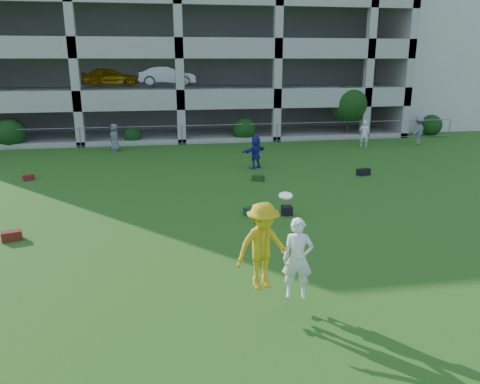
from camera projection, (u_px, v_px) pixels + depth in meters
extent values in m
plane|color=#235114|center=(225.00, 287.00, 10.80)|extent=(100.00, 100.00, 0.00)
cube|color=beige|center=(447.00, 60.00, 39.70)|extent=(16.00, 14.00, 10.00)
imported|color=slate|center=(115.00, 137.00, 26.52)|extent=(0.76, 0.90, 1.57)
imported|color=navy|center=(256.00, 152.00, 22.34)|extent=(1.47, 1.21, 1.58)
imported|color=white|center=(364.00, 134.00, 27.77)|extent=(0.68, 0.58, 1.59)
imported|color=slate|center=(419.00, 131.00, 28.54)|extent=(1.28, 1.16, 1.72)
cube|color=#551D0E|center=(12.00, 236.00, 13.55)|extent=(0.61, 0.45, 0.28)
cube|color=#12341B|center=(252.00, 211.00, 15.77)|extent=(0.61, 0.55, 0.26)
cube|color=black|center=(287.00, 210.00, 15.78)|extent=(0.37, 0.37, 0.30)
cube|color=black|center=(363.00, 172.00, 21.14)|extent=(0.66, 0.44, 0.30)
cube|color=#571C0E|center=(28.00, 178.00, 20.27)|extent=(0.53, 0.46, 0.24)
cube|color=#153413|center=(258.00, 178.00, 20.17)|extent=(0.58, 0.50, 0.25)
imported|color=gold|center=(263.00, 246.00, 9.38)|extent=(1.32, 1.00, 1.82)
imported|color=white|center=(298.00, 259.00, 9.56)|extent=(0.71, 0.56, 1.71)
cylinder|color=white|center=(286.00, 196.00, 9.23)|extent=(0.27, 0.27, 0.09)
cube|color=#9E998C|center=(172.00, 48.00, 40.20)|extent=(30.00, 0.50, 12.00)
cube|color=#9E998C|center=(366.00, 47.00, 36.19)|extent=(0.50, 14.00, 12.00)
cube|color=#9E998C|center=(177.00, 126.00, 35.40)|extent=(30.00, 14.00, 0.30)
cube|color=#9E998C|center=(176.00, 86.00, 34.58)|extent=(30.00, 14.00, 0.30)
cube|color=#9E998C|center=(174.00, 43.00, 33.76)|extent=(30.00, 14.00, 0.30)
cube|color=#9E998C|center=(181.00, 102.00, 28.25)|extent=(30.00, 0.30, 0.90)
cube|color=#9E998C|center=(179.00, 51.00, 27.43)|extent=(30.00, 0.30, 0.90)
cube|color=#9E998C|center=(72.00, 42.00, 26.43)|extent=(0.50, 0.50, 12.00)
cube|color=#9E998C|center=(179.00, 43.00, 27.40)|extent=(0.50, 0.50, 12.00)
cube|color=#9E998C|center=(278.00, 43.00, 28.38)|extent=(0.50, 0.50, 12.00)
cube|color=#9E998C|center=(371.00, 44.00, 29.35)|extent=(0.50, 0.50, 12.00)
cube|color=#605E59|center=(174.00, 46.00, 35.70)|extent=(29.00, 9.00, 11.60)
imported|color=#EFAB0C|center=(111.00, 76.00, 31.74)|extent=(3.96, 1.79, 1.32)
imported|color=silver|center=(168.00, 76.00, 32.36)|extent=(4.08, 1.63, 1.32)
cylinder|color=gray|center=(80.00, 137.00, 27.67)|extent=(0.06, 0.06, 1.20)
cylinder|color=gray|center=(182.00, 135.00, 28.65)|extent=(0.06, 0.06, 1.20)
cylinder|color=gray|center=(277.00, 132.00, 29.62)|extent=(0.06, 0.06, 1.20)
cylinder|color=gray|center=(366.00, 130.00, 30.59)|extent=(0.06, 0.06, 1.20)
cylinder|color=gray|center=(450.00, 128.00, 31.57)|extent=(0.06, 0.06, 1.20)
cylinder|color=gray|center=(182.00, 126.00, 28.49)|extent=(36.00, 0.04, 0.04)
cylinder|color=gray|center=(182.00, 143.00, 28.79)|extent=(36.00, 0.04, 0.04)
sphere|color=#163D11|center=(11.00, 133.00, 27.51)|extent=(1.76, 1.76, 1.76)
sphere|color=#163D11|center=(132.00, 135.00, 28.74)|extent=(1.10, 1.10, 1.10)
sphere|color=#163D11|center=(244.00, 129.00, 29.82)|extent=(1.54, 1.54, 1.54)
cylinder|color=#382314|center=(347.00, 123.00, 31.09)|extent=(0.16, 0.16, 1.96)
sphere|color=#163D11|center=(348.00, 104.00, 30.74)|extent=(2.52, 2.52, 2.52)
sphere|color=#163D11|center=(431.00, 125.00, 31.94)|extent=(1.43, 1.43, 1.43)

